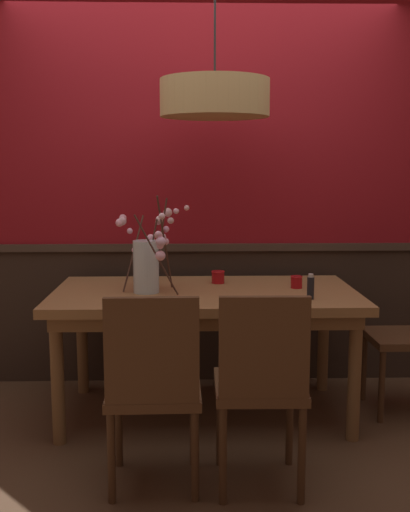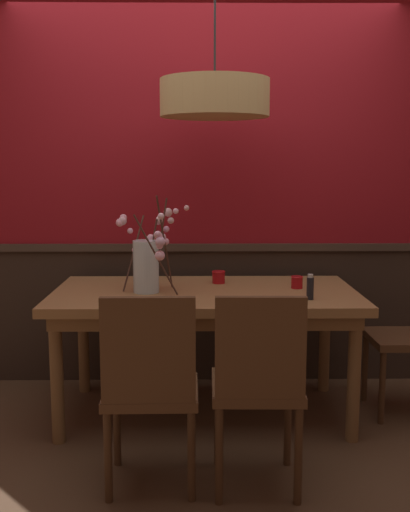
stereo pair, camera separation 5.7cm
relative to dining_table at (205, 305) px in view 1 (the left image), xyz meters
name	(u,v)px [view 1 (the left image)]	position (x,y,z in m)	size (l,w,h in m)	color
ground_plane	(205,413)	(0.00, 0.00, -0.67)	(24.00, 24.00, 0.00)	#4C3321
back_wall	(202,166)	(0.00, 0.64, 0.80)	(4.61, 0.14, 2.96)	#2D2119
dining_table	(205,305)	(0.00, 0.00, 0.00)	(1.76, 0.93, 0.75)	olive
chair_far_side_left	(161,299)	(-0.30, 0.87, -0.16)	(0.48, 0.43, 0.88)	#4C301C
chair_near_side_left	(153,383)	(-0.25, -0.87, -0.15)	(0.43, 0.40, 0.93)	#4C301C
chair_near_side_right	(261,380)	(0.22, -0.88, -0.14)	(0.41, 0.42, 0.93)	#4C301C
chair_far_side_right	(237,295)	(0.26, 0.88, -0.14)	(0.47, 0.44, 0.96)	#4C301C
vase_with_blossoms	(147,262)	(-0.33, -0.05, 0.26)	(0.43, 0.45, 0.56)	silver
candle_holder_nearer_center	(296,282)	(0.54, 0.05, 0.12)	(0.07, 0.07, 0.07)	#9E0F14
candle_holder_nearer_edge	(218,277)	(0.09, 0.22, 0.12)	(0.08, 0.08, 0.08)	#9E0F14
condiment_bottle	(311,287)	(0.57, -0.25, 0.15)	(0.04, 0.04, 0.14)	black
pendant_lamp	(215,98)	(0.05, -0.01, 1.17)	(0.61, 0.61, 1.22)	tan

